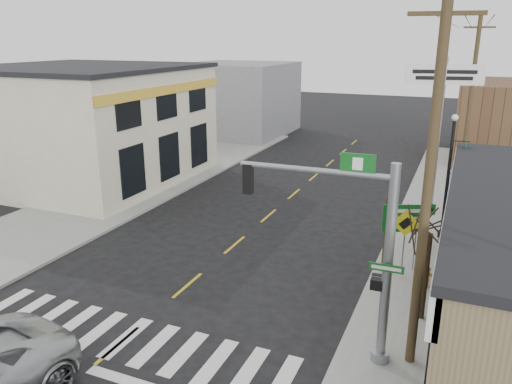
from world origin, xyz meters
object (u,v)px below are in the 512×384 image
at_px(lamp_post, 451,168).
at_px(dance_center_sign, 442,99).
at_px(guide_sign, 405,226).
at_px(utility_pole_near, 428,189).
at_px(utility_pole_far, 470,101).
at_px(fire_hydrant, 426,275).
at_px(traffic_signal_pole, 363,241).
at_px(bare_tree, 432,218).

height_order(lamp_post, dance_center_sign, dance_center_sign).
bearing_deg(dance_center_sign, guide_sign, -104.93).
distance_m(utility_pole_near, utility_pole_far, 19.45).
xyz_separation_m(guide_sign, lamp_post, (1.24, 4.33, 1.27)).
relative_size(fire_hydrant, utility_pole_far, 0.08).
bearing_deg(traffic_signal_pole, fire_hydrant, 72.12).
bearing_deg(bare_tree, guide_sign, 108.94).
bearing_deg(traffic_signal_pole, utility_pole_near, 10.50).
relative_size(traffic_signal_pole, dance_center_sign, 0.75).
relative_size(guide_sign, utility_pole_far, 0.30).
xyz_separation_m(fire_hydrant, utility_pole_far, (0.75, 14.78, 4.52)).
bearing_deg(utility_pole_near, bare_tree, 83.87).
distance_m(traffic_signal_pole, bare_tree, 3.11).
bearing_deg(fire_hydrant, bare_tree, -88.39).
distance_m(traffic_signal_pole, utility_pole_far, 19.93).
height_order(guide_sign, utility_pole_near, utility_pole_near).
relative_size(guide_sign, utility_pole_near, 0.30).
relative_size(lamp_post, utility_pole_near, 0.57).
distance_m(fire_hydrant, utility_pole_near, 6.48).
height_order(traffic_signal_pole, utility_pole_far, utility_pole_far).
relative_size(dance_center_sign, bare_tree, 1.78).
height_order(dance_center_sign, utility_pole_far, utility_pole_far).
bearing_deg(dance_center_sign, fire_hydrant, -98.27).
height_order(bare_tree, utility_pole_near, utility_pole_near).
bearing_deg(utility_pole_near, fire_hydrant, 85.48).
distance_m(traffic_signal_pole, dance_center_sign, 13.68).
bearing_deg(utility_pole_far, dance_center_sign, -101.63).
relative_size(traffic_signal_pole, lamp_post, 1.05).
height_order(traffic_signal_pole, dance_center_sign, dance_center_sign).
bearing_deg(lamp_post, bare_tree, -93.64).
bearing_deg(fire_hydrant, guide_sign, 143.67).
bearing_deg(guide_sign, dance_center_sign, 63.87).
relative_size(fire_hydrant, lamp_post, 0.14).
bearing_deg(dance_center_sign, bare_tree, -98.67).
height_order(lamp_post, bare_tree, lamp_post).
bearing_deg(utility_pole_near, lamp_post, 83.80).
bearing_deg(dance_center_sign, utility_pole_far, 66.80).
distance_m(traffic_signal_pole, lamp_post, 10.15).
bearing_deg(utility_pole_far, utility_pole_near, -92.43).
xyz_separation_m(guide_sign, dance_center_sign, (0.43, 7.80, 3.76)).
xyz_separation_m(fire_hydrant, utility_pole_near, (-0.01, -4.66, 4.51)).
distance_m(lamp_post, utility_pole_far, 9.92).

